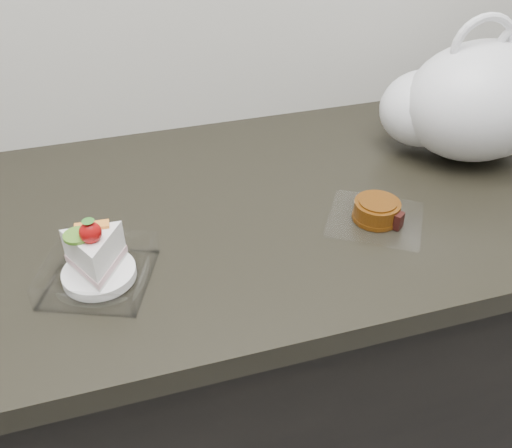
% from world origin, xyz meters
% --- Properties ---
extents(counter, '(2.04, 0.64, 0.90)m').
position_xyz_m(counter, '(0.00, 1.69, 0.45)').
color(counter, black).
rests_on(counter, ground).
extents(cake_tray, '(0.19, 0.19, 0.11)m').
position_xyz_m(cake_tray, '(-0.18, 1.57, 0.93)').
color(cake_tray, white).
rests_on(cake_tray, counter).
extents(mooncake_wrap, '(0.20, 0.20, 0.04)m').
position_xyz_m(mooncake_wrap, '(0.27, 1.58, 0.91)').
color(mooncake_wrap, white).
rests_on(mooncake_wrap, counter).
extents(plastic_bag, '(0.37, 0.31, 0.27)m').
position_xyz_m(plastic_bag, '(0.52, 1.74, 1.01)').
color(plastic_bag, white).
rests_on(plastic_bag, counter).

